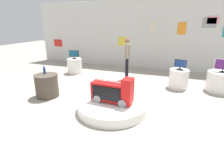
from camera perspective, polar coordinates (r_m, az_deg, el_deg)
The scene contains 13 objects.
ground_plane at distance 4.62m, azimuth -3.88°, elevation -10.92°, with size 30.00×30.00×0.00m, color #A8A091.
back_wall_display at distance 8.93m, azimuth 9.58°, elevation 13.65°, with size 11.59×0.13×3.25m.
main_display_pedestal at distance 4.66m, azimuth 0.01°, elevation -8.96°, with size 1.79×1.79×0.23m, color white.
novelty_firetruck_tv at distance 4.48m, azimuth 0.22°, elevation -4.43°, with size 1.07×0.44×0.69m.
display_pedestal_left_rear at distance 6.59m, azimuth 20.65°, elevation -0.08°, with size 0.65×0.65×0.66m, color white.
tv_on_left_rear at distance 6.46m, azimuth 21.14°, elevation 4.24°, with size 0.38×0.20×0.34m.
display_pedestal_center_rear at distance 8.21m, azimuth -11.92°, elevation 4.02°, with size 0.65×0.65×0.66m, color white.
tv_on_center_rear at distance 8.11m, azimuth -12.17°, elevation 7.64°, with size 0.43×0.20×0.37m.
display_pedestal_right_rear at distance 6.88m, azimuth 31.55°, elevation -0.88°, with size 0.86×0.86×0.66m, color white.
tv_on_right_rear at distance 6.74m, azimuth 32.32°, elevation 3.70°, with size 0.54×0.17×0.43m.
side_table_round at distance 5.79m, azimuth -20.24°, elevation -2.10°, with size 0.71×0.71×0.70m.
bottle_on_side_table at distance 5.79m, azimuth -20.95°, elevation 2.44°, with size 0.07×0.07×0.25m.
shopper_browsing_near_truck at distance 6.92m, azimuth 4.87°, elevation 7.28°, with size 0.30×0.54×1.66m.
Camera 1 is at (1.69, -3.70, 2.20)m, focal length 28.40 mm.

